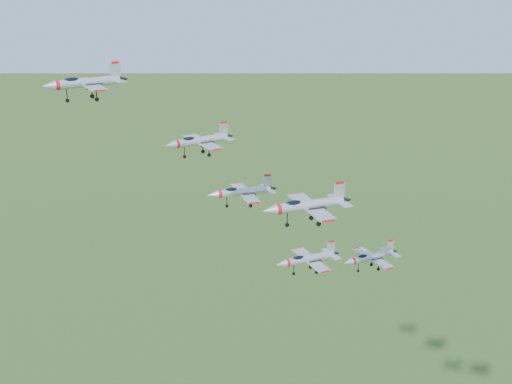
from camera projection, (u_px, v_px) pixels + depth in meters
jet_lead at (85, 82)px, 102.40m from camera, size 12.74×10.58×3.40m
jet_left_high at (199, 141)px, 102.30m from camera, size 11.03×9.13×2.95m
jet_right_high at (307, 205)px, 88.02m from camera, size 12.06×10.19×3.25m
jet_left_low at (242, 192)px, 121.50m from camera, size 12.32×10.48×3.35m
jet_right_low at (370, 257)px, 112.48m from camera, size 10.45×8.70×2.79m
jet_trail at (308, 259)px, 122.01m from camera, size 12.36×10.37×3.31m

